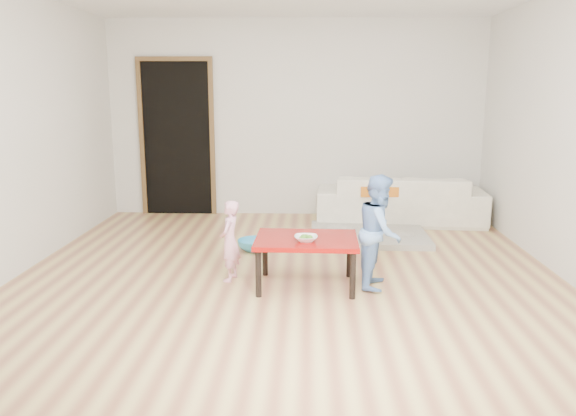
# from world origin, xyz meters

# --- Properties ---
(floor) EXTENTS (5.00, 5.00, 0.01)m
(floor) POSITION_xyz_m (0.00, 0.00, 0.00)
(floor) COLOR #9E6443
(floor) RESTS_ON ground
(back_wall) EXTENTS (5.00, 0.02, 2.60)m
(back_wall) POSITION_xyz_m (0.00, 2.50, 1.30)
(back_wall) COLOR silver
(back_wall) RESTS_ON floor
(left_wall) EXTENTS (0.02, 5.00, 2.60)m
(left_wall) POSITION_xyz_m (-2.50, 0.00, 1.30)
(left_wall) COLOR silver
(left_wall) RESTS_ON floor
(right_wall) EXTENTS (0.02, 5.00, 2.60)m
(right_wall) POSITION_xyz_m (2.50, 0.00, 1.30)
(right_wall) COLOR silver
(right_wall) RESTS_ON floor
(doorway) EXTENTS (1.02, 0.08, 2.11)m
(doorway) POSITION_xyz_m (-1.60, 2.48, 1.02)
(doorway) COLOR brown
(doorway) RESTS_ON back_wall
(sofa) EXTENTS (2.16, 0.96, 0.61)m
(sofa) POSITION_xyz_m (1.36, 2.05, 0.31)
(sofa) COLOR beige
(sofa) RESTS_ON floor
(cushion) EXTENTS (0.47, 0.42, 0.12)m
(cushion) POSITION_xyz_m (1.04, 1.84, 0.47)
(cushion) COLOR orange
(cushion) RESTS_ON sofa
(red_table) EXTENTS (0.89, 0.67, 0.44)m
(red_table) POSITION_xyz_m (0.17, -0.43, 0.22)
(red_table) COLOR maroon
(red_table) RESTS_ON floor
(bowl) EXTENTS (0.19, 0.19, 0.05)m
(bowl) POSITION_xyz_m (0.16, -0.53, 0.46)
(bowl) COLOR white
(bowl) RESTS_ON red_table
(broccoli) EXTENTS (0.12, 0.12, 0.06)m
(broccoli) POSITION_xyz_m (0.16, -0.53, 0.46)
(broccoli) COLOR #2D5919
(broccoli) RESTS_ON red_table
(child_pink) EXTENTS (0.22, 0.29, 0.73)m
(child_pink) POSITION_xyz_m (-0.52, -0.28, 0.36)
(child_pink) COLOR pink
(child_pink) RESTS_ON floor
(child_blue) EXTENTS (0.47, 0.55, 0.98)m
(child_blue) POSITION_xyz_m (0.80, -0.39, 0.49)
(child_blue) COLOR #6693EC
(child_blue) RESTS_ON floor
(basin) EXTENTS (0.37, 0.37, 0.12)m
(basin) POSITION_xyz_m (-0.39, 0.67, 0.06)
(basin) COLOR #3295BE
(basin) RESTS_ON floor
(blanket) EXTENTS (1.34, 1.12, 0.07)m
(blanket) POSITION_xyz_m (0.88, 1.25, 0.03)
(blanket) COLOR #B6B1A0
(blanket) RESTS_ON floor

